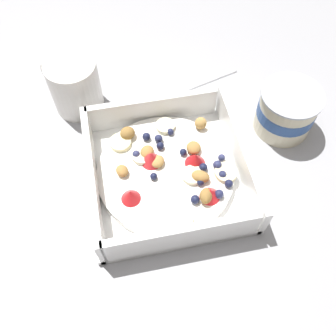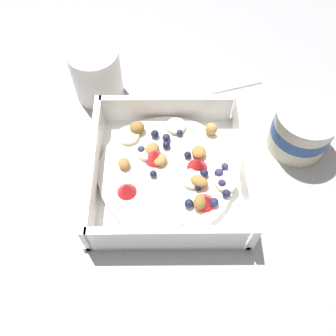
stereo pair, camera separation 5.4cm
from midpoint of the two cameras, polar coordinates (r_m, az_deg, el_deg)
ground_plane at (r=0.56m, az=-2.93°, el=-2.71°), size 2.40×2.40×0.00m
fruit_bowl at (r=0.55m, az=-2.72°, el=-0.80°), size 0.22×0.22×0.06m
spoon at (r=0.66m, az=-1.18°, el=11.17°), size 0.07×0.17×0.01m
yogurt_cup at (r=0.61m, az=15.09°, el=8.19°), size 0.09×0.09×0.08m
coffee_mug at (r=0.64m, az=-16.42°, el=11.75°), size 0.09×0.09×0.09m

